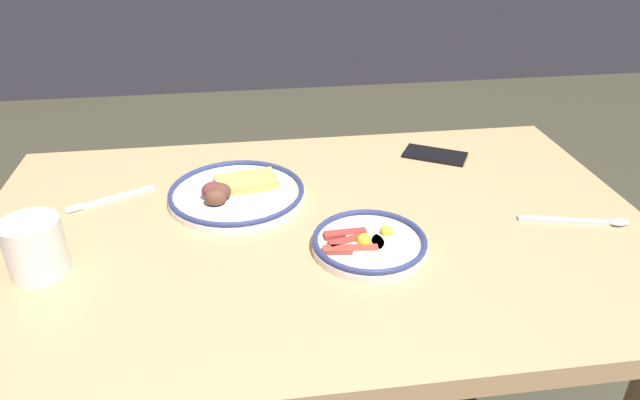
{
  "coord_description": "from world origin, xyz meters",
  "views": [
    {
      "loc": [
        0.12,
        0.93,
        1.3
      ],
      "look_at": [
        -0.01,
        -0.04,
        0.76
      ],
      "focal_mm": 32.33,
      "sensor_mm": 36.0,
      "label": 1
    }
  ],
  "objects": [
    {
      "name": "coffee_mug",
      "position": [
        0.47,
        0.08,
        0.78
      ],
      "size": [
        0.1,
        0.13,
        0.1
      ],
      "color": "white",
      "rests_on": "dining_table"
    },
    {
      "name": "plate_near_main",
      "position": [
        0.15,
        -0.12,
        0.74
      ],
      "size": [
        0.28,
        0.28,
        0.05
      ],
      "color": "white",
      "rests_on": "dining_table"
    },
    {
      "name": "tea_spoon",
      "position": [
        -0.52,
        0.07,
        0.73
      ],
      "size": [
        0.2,
        0.06,
        0.01
      ],
      "color": "silver",
      "rests_on": "dining_table"
    },
    {
      "name": "dining_table",
      "position": [
        0.0,
        0.0,
        0.61
      ],
      "size": [
        1.28,
        0.83,
        0.73
      ],
      "color": "tan",
      "rests_on": "ground_plane"
    },
    {
      "name": "fork_near",
      "position": [
        0.4,
        -0.15,
        0.73
      ],
      "size": [
        0.17,
        0.1,
        0.01
      ],
      "color": "silver",
      "rests_on": "dining_table"
    },
    {
      "name": "cell_phone",
      "position": [
        -0.32,
        -0.26,
        0.73
      ],
      "size": [
        0.16,
        0.13,
        0.01
      ],
      "primitive_type": "cube",
      "rotation": [
        0.0,
        0.0,
        -0.53
      ],
      "color": "black",
      "rests_on": "dining_table"
    },
    {
      "name": "plate_center_pancakes",
      "position": [
        -0.08,
        0.1,
        0.74
      ],
      "size": [
        0.21,
        0.21,
        0.04
      ],
      "color": "silver",
      "rests_on": "dining_table"
    }
  ]
}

